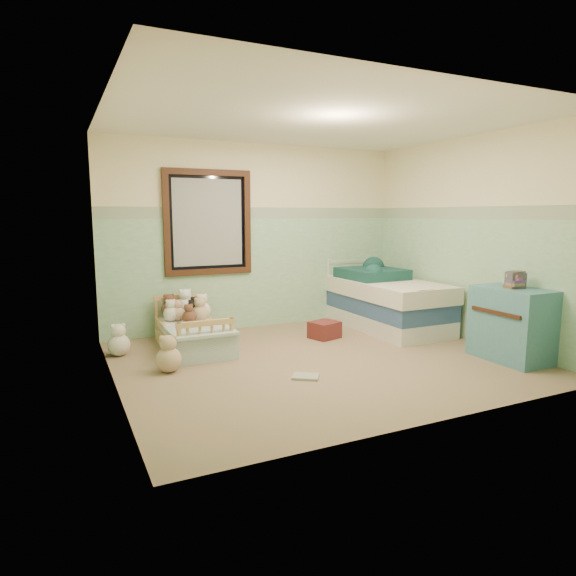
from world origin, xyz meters
name	(u,v)px	position (x,y,z in m)	size (l,w,h in m)	color
floor	(320,360)	(0.00, 0.00, -0.01)	(4.20, 3.60, 0.02)	#6D5F48
ceiling	(323,119)	(0.00, 0.00, 2.51)	(4.20, 3.60, 0.02)	white
wall_back	(257,237)	(0.00, 1.80, 1.25)	(4.20, 0.04, 2.50)	beige
wall_front	(444,257)	(0.00, -1.80, 1.25)	(4.20, 0.04, 2.50)	beige
wall_left	(109,250)	(-2.10, 0.00, 1.25)	(0.04, 3.60, 2.50)	beige
wall_right	(471,240)	(2.10, 0.00, 1.25)	(0.04, 3.60, 2.50)	beige
wainscot_mint	(258,273)	(0.00, 1.79, 0.75)	(4.20, 0.01, 1.50)	#78B377
border_strip	(258,213)	(0.00, 1.79, 1.57)	(4.20, 0.01, 0.15)	#496C4C
window_frame	(208,223)	(-0.70, 1.76, 1.45)	(1.16, 0.06, 1.36)	#33190F
window_blinds	(208,223)	(-0.70, 1.77, 1.45)	(0.92, 0.01, 1.12)	#B3B3B0
toddler_bed_frame	(192,341)	(-1.14, 1.05, 0.08)	(0.63, 1.26, 0.16)	#BA8442
toddler_mattress	(192,330)	(-1.14, 1.05, 0.22)	(0.58, 1.21, 0.12)	silver
patchwork_quilt	(201,330)	(-1.14, 0.66, 0.30)	(0.69, 0.63, 0.03)	#79B1D1
plush_bed_brown	(169,310)	(-1.29, 1.55, 0.38)	(0.20, 0.20, 0.20)	brown
plush_bed_white	(185,307)	(-1.09, 1.55, 0.40)	(0.24, 0.24, 0.24)	white
plush_bed_tan	(177,314)	(-1.24, 1.33, 0.37)	(0.17, 0.17, 0.17)	tan
plush_bed_dark	(196,311)	(-1.01, 1.33, 0.38)	(0.19, 0.19, 0.19)	black
plush_floor_cream	(119,345)	(-1.95, 1.09, 0.12)	(0.24, 0.24, 0.24)	silver
plush_floor_tan	(169,360)	(-1.57, 0.27, 0.13)	(0.26, 0.26, 0.26)	tan
twin_bed_frame	(386,320)	(1.55, 0.92, 0.11)	(0.91, 1.82, 0.22)	white
twin_boxspring	(387,305)	(1.55, 0.92, 0.33)	(0.91, 1.82, 0.22)	navy
twin_mattress	(387,289)	(1.55, 0.92, 0.55)	(0.95, 1.85, 0.22)	white
teal_blanket	(372,273)	(1.50, 1.22, 0.73)	(0.77, 0.82, 0.14)	#0B2C29
dresser	(512,324)	(1.85, -0.88, 0.39)	(0.49, 0.78, 0.78)	teal
book_stack	(515,280)	(1.85, -0.89, 0.87)	(0.17, 0.13, 0.17)	brown
red_pillow	(325,330)	(0.51, 0.80, 0.11)	(0.34, 0.30, 0.21)	#A32E29
floor_book	(306,377)	(-0.42, -0.47, 0.01)	(0.25, 0.19, 0.02)	gold
extra_plush_0	(179,314)	(-1.21, 1.35, 0.36)	(0.15, 0.15, 0.15)	tan
extra_plush_1	(189,317)	(-1.15, 1.10, 0.36)	(0.16, 0.16, 0.16)	brown
extra_plush_2	(202,310)	(-0.94, 1.32, 0.39)	(0.21, 0.21, 0.21)	silver
extra_plush_3	(171,314)	(-1.31, 1.33, 0.37)	(0.18, 0.18, 0.18)	silver
extra_plush_4	(193,313)	(-1.05, 1.33, 0.37)	(0.17, 0.17, 0.17)	black
extra_plush_5	(200,314)	(-1.00, 1.15, 0.38)	(0.20, 0.20, 0.20)	tan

